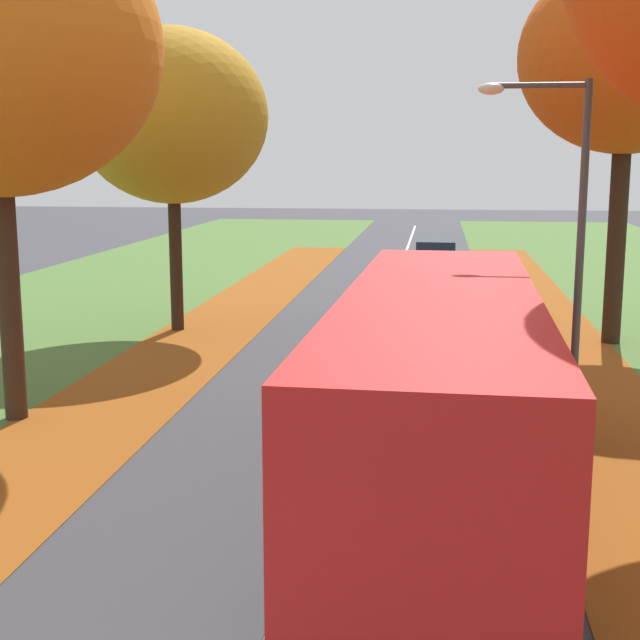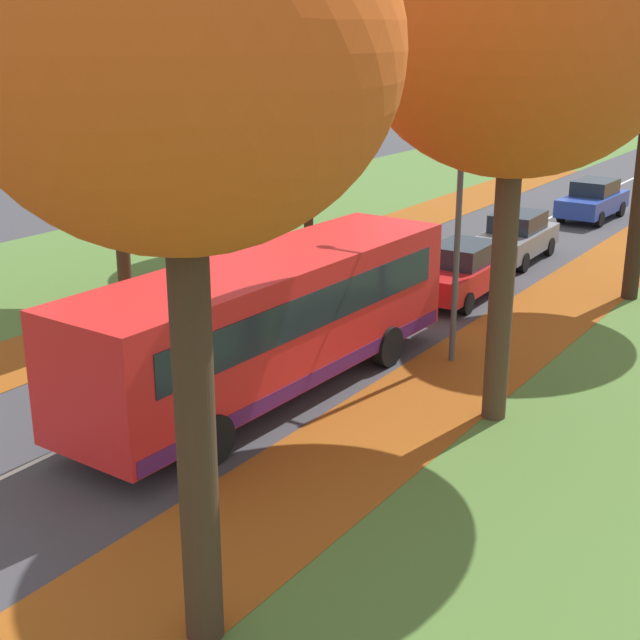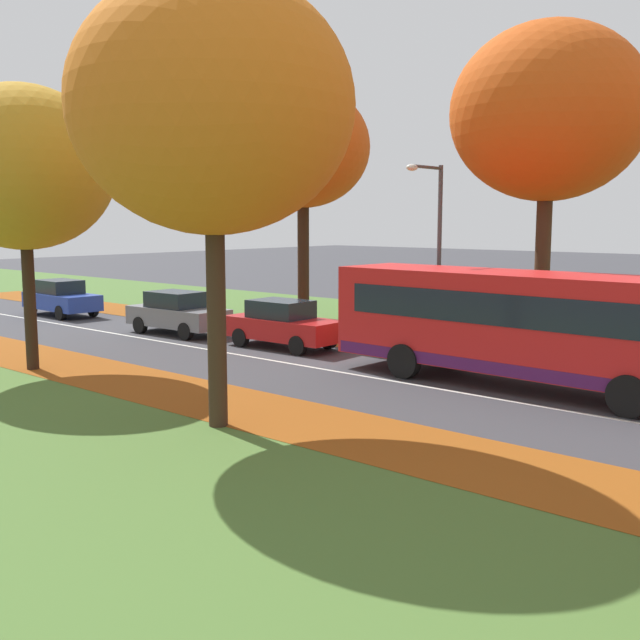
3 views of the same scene
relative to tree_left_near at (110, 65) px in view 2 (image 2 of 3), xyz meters
name	(u,v)px [view 2 (image 2 of 3)]	position (x,y,z in m)	size (l,w,h in m)	color
grass_verge_left	(214,238)	(-3.18, 7.62, -6.58)	(12.00, 90.00, 0.01)	#476B2D
leaf_litter_left	(200,295)	(1.42, 1.62, -6.58)	(2.80, 60.00, 0.00)	#8C4714
leaf_litter_right	(489,355)	(10.62, 1.62, -6.58)	(2.80, 60.00, 0.00)	#8C4714
road_centre_line	(432,274)	(6.02, 7.62, -6.58)	(0.12, 80.00, 0.01)	silver
tree_left_near	(110,65)	(0.00, 0.00, 0.00)	(5.75, 5.75, 9.19)	#382619
tree_left_mid	(308,82)	(0.49, 8.63, -0.81)	(5.14, 5.14, 8.10)	black
tree_right_nearest	(178,55)	(11.80, -10.15, 0.67)	(4.84, 4.84, 9.49)	#382619
tree_right_near	(519,26)	(12.15, -1.65, 0.98)	(6.02, 6.02, 10.30)	#422D1E
streetlamp_right	(446,204)	(9.69, 0.82, -2.85)	(1.89, 0.28, 6.00)	#47474C
bus	(270,318)	(7.65, -3.19, -4.88)	(2.86, 10.46, 2.98)	red
car_red_lead	(461,271)	(7.94, 5.63, -5.77)	(1.86, 4.24, 1.62)	#B21919
car_grey_following	(516,237)	(7.54, 10.78, -5.77)	(1.89, 4.26, 1.62)	slate
car_blue_third_in_line	(593,200)	(7.55, 19.06, -5.77)	(1.89, 4.25, 1.62)	#233D9E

